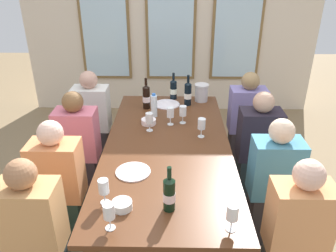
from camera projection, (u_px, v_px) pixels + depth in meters
name	position (u px, v px, depth m)	size (l,w,h in m)	color
ground_plane	(168.00, 213.00, 3.15)	(12.00, 12.00, 0.00)	#876F4D
back_wall_with_windows	(171.00, 14.00, 4.74)	(4.25, 0.10, 2.90)	beige
dining_table	(167.00, 152.00, 2.85)	(1.05, 2.25, 0.74)	#552F19
white_plate_0	(167.00, 104.00, 3.60)	(0.28, 0.28, 0.01)	white
white_plate_1	(133.00, 172.00, 2.45)	(0.26, 0.26, 0.01)	white
metal_pitcher	(201.00, 92.00, 3.66)	(0.16, 0.16, 0.19)	silver
wine_bottle_0	(169.00, 194.00, 2.04)	(0.08, 0.08, 0.31)	black
wine_bottle_1	(146.00, 97.00, 3.46)	(0.08, 0.08, 0.33)	black
wine_bottle_2	(173.00, 89.00, 3.71)	(0.08, 0.08, 0.30)	black
wine_bottle_3	(188.00, 94.00, 3.54)	(0.08, 0.08, 0.33)	black
tasting_bowl_0	(122.00, 205.00, 2.09)	(0.13, 0.13, 0.05)	white
tasting_bowl_1	(149.00, 121.00, 3.17)	(0.14, 0.14, 0.05)	white
water_bottle	(154.00, 106.00, 3.29)	(0.06, 0.06, 0.24)	white
wine_glass_0	(202.00, 125.00, 2.90)	(0.07, 0.07, 0.17)	white
wine_glass_1	(170.00, 113.00, 3.12)	(0.07, 0.07, 0.17)	white
wine_glass_2	(109.00, 212.00, 1.89)	(0.07, 0.07, 0.17)	white
wine_glass_3	(104.00, 187.00, 2.10)	(0.07, 0.07, 0.17)	white
wine_glass_4	(149.00, 119.00, 3.00)	(0.07, 0.07, 0.17)	white
wine_glass_5	(183.00, 112.00, 3.15)	(0.07, 0.07, 0.17)	white
wine_glass_6	(233.00, 213.00, 1.88)	(0.07, 0.07, 0.17)	white
seated_person_0	(93.00, 122.00, 3.71)	(0.38, 0.24, 1.11)	#2E292B
seated_person_1	(246.00, 124.00, 3.67)	(0.38, 0.24, 1.11)	#393237
seated_person_2	(79.00, 150.00, 3.17)	(0.38, 0.24, 1.11)	#32282D
seated_person_3	(257.00, 150.00, 3.16)	(0.38, 0.24, 1.11)	#232F33
seated_person_4	(60.00, 188.00, 2.64)	(0.38, 0.24, 1.11)	#23372D
seated_person_5	(273.00, 186.00, 2.66)	(0.38, 0.24, 1.11)	#2F2A2B
seated_person_6	(35.00, 237.00, 2.17)	(0.38, 0.24, 1.11)	#2E393C
seated_person_7	(295.00, 237.00, 2.17)	(0.38, 0.24, 1.11)	#383733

